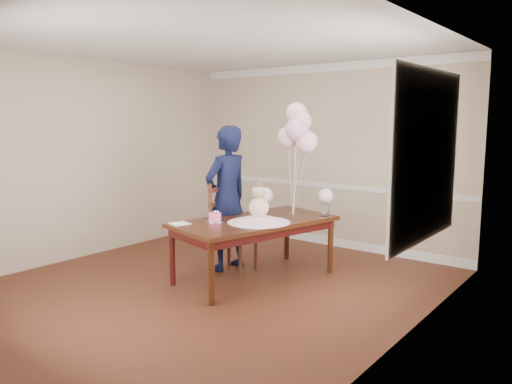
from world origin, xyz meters
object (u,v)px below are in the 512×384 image
object	(u,v)px
woman	(227,198)
dining_table_top	(254,222)
birthday_cake	(215,217)
dining_chair_seat	(234,233)

from	to	relation	value
woman	dining_table_top	bearing A→B (deg)	83.05
dining_table_top	birthday_cake	world-z (taller)	birthday_cake
birthday_cake	dining_chair_seat	distance (m)	0.52
woman	birthday_cake	bearing A→B (deg)	31.67
dining_table_top	dining_chair_seat	xyz separation A→B (m)	(-0.36, 0.06, -0.20)
dining_chair_seat	woman	world-z (taller)	woman
dining_table_top	birthday_cake	bearing A→B (deg)	-113.96
birthday_cake	dining_chair_seat	xyz separation A→B (m)	(-0.07, 0.43, -0.28)
dining_chair_seat	woman	size ratio (longest dim) A/B	0.27
dining_table_top	dining_chair_seat	world-z (taller)	dining_table_top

